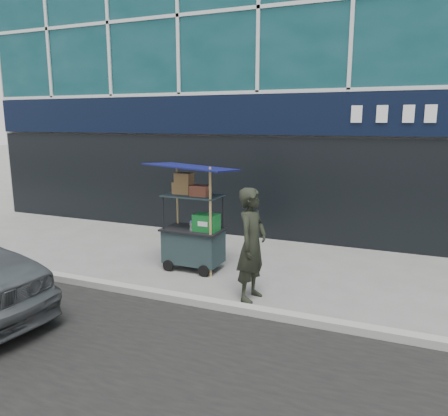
% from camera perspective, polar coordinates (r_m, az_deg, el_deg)
% --- Properties ---
extents(ground, '(80.00, 80.00, 0.00)m').
position_cam_1_polar(ground, '(7.19, -6.00, -11.33)').
color(ground, slate).
rests_on(ground, ground).
extents(curb, '(80.00, 0.18, 0.12)m').
position_cam_1_polar(curb, '(7.01, -6.80, -11.45)').
color(curb, '#98978F').
rests_on(curb, ground).
extents(building, '(16.00, 6.20, 12.00)m').
position_cam_1_polar(building, '(13.55, 9.07, 25.09)').
color(building, gray).
rests_on(building, ground).
extents(vendor_cart, '(1.52, 1.09, 2.03)m').
position_cam_1_polar(vendor_cart, '(8.20, -3.95, -3.21)').
color(vendor_cart, black).
rests_on(vendor_cart, ground).
extents(vendor_man, '(0.49, 0.69, 1.77)m').
position_cam_1_polar(vendor_man, '(6.78, 3.66, -4.78)').
color(vendor_man, black).
rests_on(vendor_man, ground).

